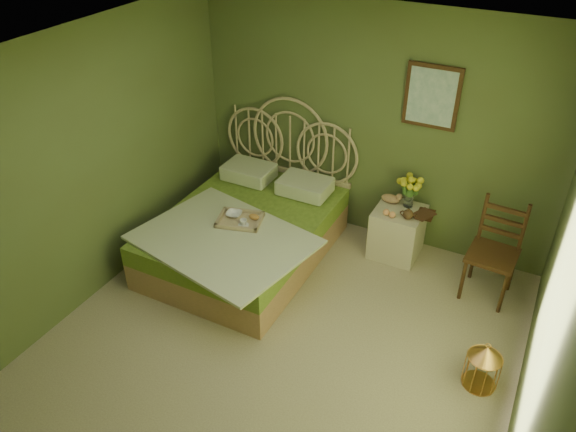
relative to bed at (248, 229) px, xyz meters
The scene contains 14 objects.
floor 1.56m from the bed, 51.24° to the right, with size 4.50×4.50×0.00m, color tan.
ceiling 2.75m from the bed, 51.24° to the right, with size 4.50×4.50×0.00m, color silver.
wall_back 1.73m from the bed, 47.86° to the left, with size 4.00×4.00×0.00m, color #576C38.
wall_left 1.86m from the bed, 131.18° to the right, with size 4.50×4.50×0.00m, color #576C38.
wall_right 3.34m from the bed, 21.96° to the right, with size 4.50×4.50×0.00m, color #576C38.
wall_art 2.35m from the bed, 33.70° to the left, with size 0.54×0.04×0.64m.
bed is the anchor object (origin of this frame).
nightstand 1.64m from the bed, 27.78° to the left, with size 0.51×0.51×0.99m.
chair 2.55m from the bed, 13.33° to the left, with size 0.48×0.48×1.02m.
birdcage 2.75m from the bed, 14.56° to the right, with size 0.28×0.28×0.43m.
book_lower 1.82m from the bed, 25.39° to the left, with size 0.18×0.24×0.02m, color #381E0F.
book_upper 1.82m from the bed, 25.39° to the left, with size 0.17×0.23×0.02m, color #472819.
cereal_bowl 0.31m from the bed, 113.52° to the right, with size 0.16×0.16×0.04m, color white.
coffee_cup 0.40m from the bed, 65.90° to the right, with size 0.07×0.07×0.07m, color white.
Camera 1 is at (1.73, -3.06, 3.78)m, focal length 35.00 mm.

